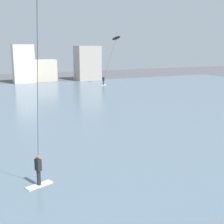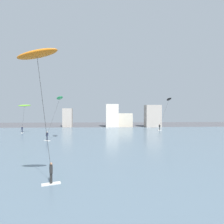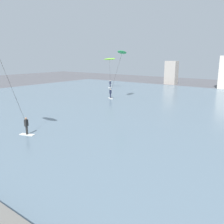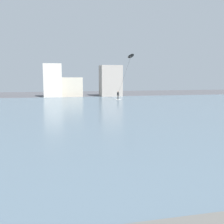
{
  "view_description": "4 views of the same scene",
  "coord_description": "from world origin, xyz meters",
  "px_view_note": "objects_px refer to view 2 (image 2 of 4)",
  "views": [
    {
      "loc": [
        -10.88,
        -2.59,
        7.13
      ],
      "look_at": [
        -1.46,
        17.63,
        2.3
      ],
      "focal_mm": 49.52,
      "sensor_mm": 36.0,
      "label": 1
    },
    {
      "loc": [
        -4.18,
        -2.56,
        5.82
      ],
      "look_at": [
        -3.15,
        18.15,
        5.48
      ],
      "focal_mm": 30.99,
      "sensor_mm": 36.0,
      "label": 2
    },
    {
      "loc": [
        10.92,
        0.28,
        7.13
      ],
      "look_at": [
        1.59,
        12.43,
        3.58
      ],
      "focal_mm": 38.63,
      "sensor_mm": 36.0,
      "label": 3
    },
    {
      "loc": [
        -1.29,
        -1.16,
        4.54
      ],
      "look_at": [
        2.04,
        13.56,
        2.51
      ],
      "focal_mm": 42.47,
      "sensor_mm": 36.0,
      "label": 4
    }
  ],
  "objects_px": {
    "kitesurfer_orange": "(39,73)",
    "kitesurfer_black": "(168,103)",
    "kitesurfer_lime": "(24,109)",
    "kitesurfer_green": "(59,101)"
  },
  "relations": [
    {
      "from": "kitesurfer_black",
      "to": "kitesurfer_lime",
      "type": "height_order",
      "value": "kitesurfer_black"
    },
    {
      "from": "kitesurfer_lime",
      "to": "kitesurfer_orange",
      "type": "bearing_deg",
      "value": -66.89
    },
    {
      "from": "kitesurfer_green",
      "to": "kitesurfer_orange",
      "type": "bearing_deg",
      "value": -80.36
    },
    {
      "from": "kitesurfer_black",
      "to": "kitesurfer_orange",
      "type": "distance_m",
      "value": 43.37
    },
    {
      "from": "kitesurfer_orange",
      "to": "kitesurfer_black",
      "type": "bearing_deg",
      "value": 60.55
    },
    {
      "from": "kitesurfer_black",
      "to": "kitesurfer_lime",
      "type": "distance_m",
      "value": 35.54
    },
    {
      "from": "kitesurfer_lime",
      "to": "kitesurfer_green",
      "type": "relative_size",
      "value": 0.83
    },
    {
      "from": "kitesurfer_black",
      "to": "kitesurfer_lime",
      "type": "bearing_deg",
      "value": -171.04
    },
    {
      "from": "kitesurfer_lime",
      "to": "kitesurfer_green",
      "type": "bearing_deg",
      "value": -44.44
    },
    {
      "from": "kitesurfer_green",
      "to": "kitesurfer_lime",
      "type": "bearing_deg",
      "value": 135.56
    }
  ]
}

